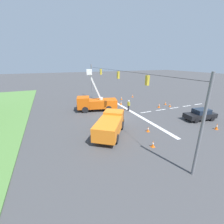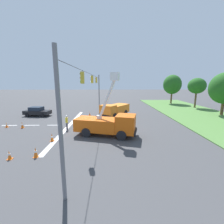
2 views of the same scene
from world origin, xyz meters
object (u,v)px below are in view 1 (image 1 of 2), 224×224
at_px(traffic_cone_near_bucket, 121,98).
at_px(traffic_cone_lane_edge_a, 217,126).
at_px(sedan_black, 200,114).
at_px(traffic_cone_foreground_left, 133,96).
at_px(traffic_cone_mid_left, 153,144).
at_px(traffic_cone_far_right, 114,99).
at_px(utility_truck_bucket_lift, 96,102).
at_px(traffic_cone_foreground_right, 165,103).
at_px(road_worker, 129,105).
at_px(traffic_cone_far_left, 121,103).
at_px(traffic_cone_centre_line, 159,105).
at_px(utility_truck_support_near, 110,125).
at_px(traffic_cone_lane_edge_b, 170,105).
at_px(traffic_cone_mid_right, 148,129).

bearing_deg(traffic_cone_near_bucket, traffic_cone_lane_edge_a, -167.68).
height_order(sedan_black, traffic_cone_foreground_left, sedan_black).
bearing_deg(traffic_cone_mid_left, traffic_cone_far_right, -12.17).
bearing_deg(sedan_black, utility_truck_bucket_lift, 51.06).
bearing_deg(utility_truck_bucket_lift, traffic_cone_foreground_right, -97.74).
bearing_deg(sedan_black, traffic_cone_lane_edge_a, 162.38).
distance_m(utility_truck_bucket_lift, traffic_cone_foreground_right, 13.28).
height_order(road_worker, traffic_cone_far_left, road_worker).
distance_m(traffic_cone_near_bucket, traffic_cone_centre_line, 8.57).
height_order(utility_truck_support_near, traffic_cone_lane_edge_a, utility_truck_support_near).
relative_size(sedan_black, traffic_cone_lane_edge_b, 6.88).
distance_m(sedan_black, traffic_cone_mid_left, 10.92).
height_order(road_worker, traffic_cone_lane_edge_a, road_worker).
distance_m(traffic_cone_mid_right, traffic_cone_far_right, 14.90).
xyz_separation_m(sedan_black, traffic_cone_mid_right, (-0.27, 8.86, -0.48)).
height_order(utility_truck_support_near, traffic_cone_mid_right, utility_truck_support_near).
relative_size(traffic_cone_foreground_left, traffic_cone_mid_left, 1.10).
bearing_deg(utility_truck_support_near, traffic_cone_mid_left, -145.21).
distance_m(traffic_cone_foreground_right, traffic_cone_far_right, 10.06).
xyz_separation_m(road_worker, traffic_cone_far_left, (3.71, -0.43, -0.61)).
height_order(traffic_cone_foreground_left, traffic_cone_centre_line, traffic_cone_centre_line).
bearing_deg(traffic_cone_foreground_right, traffic_cone_lane_edge_a, 169.64).
height_order(traffic_cone_foreground_right, traffic_cone_near_bucket, traffic_cone_near_bucket).
bearing_deg(traffic_cone_centre_line, traffic_cone_far_left, 50.84).
xyz_separation_m(utility_truck_support_near, road_worker, (6.77, -6.08, -0.21)).
relative_size(sedan_black, traffic_cone_mid_left, 6.64).
bearing_deg(traffic_cone_far_left, sedan_black, -149.30).
height_order(traffic_cone_foreground_right, traffic_cone_lane_edge_a, traffic_cone_lane_edge_a).
bearing_deg(utility_truck_bucket_lift, traffic_cone_centre_line, -104.84).
relative_size(utility_truck_bucket_lift, traffic_cone_mid_left, 10.18).
distance_m(traffic_cone_mid_right, traffic_cone_near_bucket, 15.55).
bearing_deg(traffic_cone_mid_left, traffic_cone_foreground_right, -45.84).
relative_size(traffic_cone_foreground_left, traffic_cone_lane_edge_b, 1.13).
xyz_separation_m(traffic_cone_foreground_left, traffic_cone_foreground_right, (-7.86, -2.49, -0.04)).
xyz_separation_m(utility_truck_bucket_lift, traffic_cone_lane_edge_b, (-3.18, -12.89, -1.06)).
relative_size(traffic_cone_near_bucket, traffic_cone_far_left, 0.87).
xyz_separation_m(utility_truck_bucket_lift, sedan_black, (-9.75, -12.06, -0.59)).
height_order(traffic_cone_foreground_left, traffic_cone_far_right, traffic_cone_far_right).
bearing_deg(road_worker, utility_truck_bucket_lift, 65.94).
xyz_separation_m(road_worker, traffic_cone_mid_left, (-10.73, 3.32, -0.67)).
distance_m(traffic_cone_foreground_left, traffic_cone_far_left, 6.96).
xyz_separation_m(traffic_cone_mid_left, traffic_cone_lane_edge_b, (9.76, -11.26, -0.01)).
height_order(traffic_cone_near_bucket, traffic_cone_centre_line, traffic_cone_centre_line).
bearing_deg(sedan_black, traffic_cone_centre_line, 11.05).
relative_size(utility_truck_bucket_lift, traffic_cone_centre_line, 8.43).
distance_m(traffic_cone_foreground_right, traffic_cone_lane_edge_a, 11.13).
xyz_separation_m(sedan_black, traffic_cone_far_right, (14.46, 6.63, -0.39)).
distance_m(road_worker, traffic_cone_foreground_left, 10.07).
bearing_deg(road_worker, traffic_cone_foreground_right, -87.02).
height_order(traffic_cone_mid_left, traffic_cone_centre_line, traffic_cone_centre_line).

